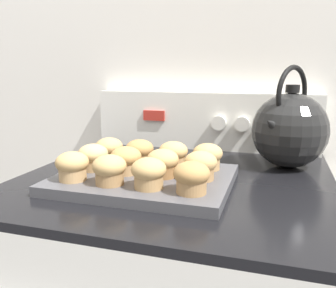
{
  "coord_description": "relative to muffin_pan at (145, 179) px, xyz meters",
  "views": [
    {
      "loc": [
        0.22,
        -0.43,
        1.15
      ],
      "look_at": [
        0.01,
        0.27,
        1.0
      ],
      "focal_mm": 38.0,
      "sensor_mm": 36.0,
      "label": 1
    }
  ],
  "objects": [
    {
      "name": "muffin_r1_c3",
      "position": [
        0.13,
        0.0,
        0.04
      ],
      "size": [
        0.07,
        0.07,
        0.06
      ],
      "color": "#A37A4C",
      "rests_on": "muffin_pan"
    },
    {
      "name": "muffin_r2_c2",
      "position": [
        0.04,
        0.08,
        0.04
      ],
      "size": [
        0.07,
        0.07,
        0.06
      ],
      "color": "tan",
      "rests_on": "muffin_pan"
    },
    {
      "name": "muffin_r0_c1",
      "position": [
        -0.04,
        -0.08,
        0.04
      ],
      "size": [
        0.07,
        0.07,
        0.06
      ],
      "color": "#A37A4C",
      "rests_on": "muffin_pan"
    },
    {
      "name": "muffin_r0_c0",
      "position": [
        -0.13,
        -0.08,
        0.04
      ],
      "size": [
        0.07,
        0.07,
        0.06
      ],
      "color": "tan",
      "rests_on": "muffin_pan"
    },
    {
      "name": "muffin_pan",
      "position": [
        0.0,
        0.0,
        0.0
      ],
      "size": [
        0.38,
        0.3,
        0.02
      ],
      "color": "#4C4C51",
      "rests_on": "stove_range"
    },
    {
      "name": "muffin_r2_c3",
      "position": [
        0.12,
        0.09,
        0.04
      ],
      "size": [
        0.07,
        0.07,
        0.06
      ],
      "color": "tan",
      "rests_on": "muffin_pan"
    },
    {
      "name": "muffin_r2_c0",
      "position": [
        -0.13,
        0.08,
        0.04
      ],
      "size": [
        0.07,
        0.07,
        0.06
      ],
      "color": "tan",
      "rests_on": "muffin_pan"
    },
    {
      "name": "muffin_r1_c0",
      "position": [
        -0.13,
        0.0,
        0.04
      ],
      "size": [
        0.07,
        0.07,
        0.06
      ],
      "color": "tan",
      "rests_on": "muffin_pan"
    },
    {
      "name": "muffin_r0_c3",
      "position": [
        0.13,
        -0.09,
        0.04
      ],
      "size": [
        0.07,
        0.07,
        0.06
      ],
      "color": "#A37A4C",
      "rests_on": "muffin_pan"
    },
    {
      "name": "muffin_r1_c2",
      "position": [
        0.04,
        -0.0,
        0.04
      ],
      "size": [
        0.07,
        0.07,
        0.06
      ],
      "color": "olive",
      "rests_on": "muffin_pan"
    },
    {
      "name": "tea_kettle",
      "position": [
        0.31,
        0.25,
        0.09
      ],
      "size": [
        0.19,
        0.22,
        0.26
      ],
      "color": "black",
      "rests_on": "stove_range"
    },
    {
      "name": "control_panel",
      "position": [
        0.05,
        0.4,
        0.08
      ],
      "size": [
        0.71,
        0.07,
        0.18
      ],
      "color": "white",
      "rests_on": "stove_range"
    },
    {
      "name": "wall_back",
      "position": [
        0.05,
        0.46,
        0.29
      ],
      "size": [
        8.0,
        0.05,
        2.4
      ],
      "color": "white",
      "rests_on": "ground_plane"
    },
    {
      "name": "muffin_r0_c2",
      "position": [
        0.04,
        -0.08,
        0.04
      ],
      "size": [
        0.07,
        0.07,
        0.06
      ],
      "color": "tan",
      "rests_on": "muffin_pan"
    },
    {
      "name": "muffin_r2_c1",
      "position": [
        -0.04,
        0.08,
        0.04
      ],
      "size": [
        0.07,
        0.07,
        0.06
      ],
      "color": "tan",
      "rests_on": "muffin_pan"
    },
    {
      "name": "muffin_r1_c1",
      "position": [
        -0.04,
        -0.0,
        0.04
      ],
      "size": [
        0.07,
        0.07,
        0.06
      ],
      "color": "tan",
      "rests_on": "muffin_pan"
    }
  ]
}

